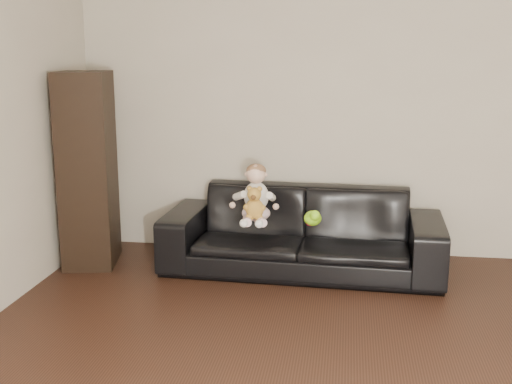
% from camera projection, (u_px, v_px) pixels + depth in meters
% --- Properties ---
extents(wall_back, '(5.00, 0.00, 5.00)m').
position_uv_depth(wall_back, '(388.00, 96.00, 5.07)').
color(wall_back, '#B8AF9B').
rests_on(wall_back, ground).
extents(sofa, '(2.13, 0.91, 0.61)m').
position_uv_depth(sofa, '(302.00, 231.00, 4.89)').
color(sofa, black).
rests_on(sofa, floor).
extents(cabinet, '(0.47, 0.58, 1.50)m').
position_uv_depth(cabinet, '(88.00, 170.00, 4.96)').
color(cabinet, black).
rests_on(cabinet, floor).
extents(shelf_item, '(0.23, 0.28, 0.28)m').
position_uv_depth(shelf_item, '(88.00, 126.00, 4.88)').
color(shelf_item, silver).
rests_on(shelf_item, cabinet).
extents(baby, '(0.33, 0.39, 0.43)m').
position_uv_depth(baby, '(256.00, 196.00, 4.77)').
color(baby, '#FCD5DB').
rests_on(baby, sofa).
extents(teddy_bear, '(0.14, 0.15, 0.25)m').
position_uv_depth(teddy_bear, '(255.00, 204.00, 4.64)').
color(teddy_bear, '#B88834').
rests_on(teddy_bear, sofa).
extents(toy_green, '(0.15, 0.17, 0.11)m').
position_uv_depth(toy_green, '(313.00, 218.00, 4.67)').
color(toy_green, '#92E81B').
rests_on(toy_green, sofa).
extents(toy_rattle, '(0.09, 0.09, 0.07)m').
position_uv_depth(toy_rattle, '(310.00, 221.00, 4.67)').
color(toy_rattle, red).
rests_on(toy_rattle, sofa).
extents(toy_blue_disc, '(0.12, 0.12, 0.01)m').
position_uv_depth(toy_blue_disc, '(311.00, 221.00, 4.78)').
color(toy_blue_disc, blue).
rests_on(toy_blue_disc, sofa).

